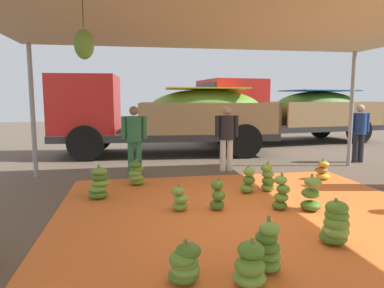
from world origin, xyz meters
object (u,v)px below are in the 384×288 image
banana_bunch_9 (336,224)px  banana_bunch_7 (217,196)px  banana_bunch_14 (248,181)px  worker_1 (359,129)px  banana_bunch_11 (250,266)px  banana_bunch_6 (99,184)px  banana_bunch_12 (268,248)px  banana_bunch_2 (136,174)px  banana_bunch_0 (185,264)px  banana_bunch_3 (180,200)px  cargo_truck_main (161,114)px  banana_bunch_4 (268,179)px  banana_bunch_10 (281,194)px  worker_0 (227,133)px  worker_2 (134,135)px  banana_bunch_1 (323,171)px  cargo_truck_far (286,110)px  banana_bunch_13 (311,195)px

banana_bunch_9 → banana_bunch_7: bearing=125.7°
banana_bunch_14 → worker_1: 4.76m
banana_bunch_11 → banana_bunch_6: bearing=116.8°
banana_bunch_12 → worker_1: (4.74, 5.35, 0.66)m
banana_bunch_2 → banana_bunch_14: banana_bunch_2 is taller
banana_bunch_0 → banana_bunch_3: (0.24, 2.10, -0.00)m
cargo_truck_main → banana_bunch_11: bearing=-89.0°
banana_bunch_7 → banana_bunch_14: bearing=47.5°
banana_bunch_7 → banana_bunch_12: bearing=-89.3°
banana_bunch_4 → banana_bunch_10: 1.09m
banana_bunch_4 → banana_bunch_14: banana_bunch_4 is taller
banana_bunch_7 → worker_0: 3.11m
banana_bunch_7 → worker_2: size_ratio=0.33×
banana_bunch_1 → cargo_truck_main: bearing=127.3°
cargo_truck_main → cargo_truck_far: size_ratio=0.93×
banana_bunch_0 → cargo_truck_far: cargo_truck_far is taller
banana_bunch_14 → cargo_truck_main: 5.09m
banana_bunch_0 → banana_bunch_6: bearing=108.9°
banana_bunch_2 → banana_bunch_7: bearing=-56.3°
banana_bunch_9 → cargo_truck_main: (-1.44, 7.19, 1.00)m
banana_bunch_11 → banana_bunch_12: 0.36m
banana_bunch_4 → worker_0: size_ratio=0.36×
cargo_truck_main → banana_bunch_9: bearing=-78.7°
banana_bunch_2 → banana_bunch_6: size_ratio=0.91×
banana_bunch_1 → banana_bunch_2: size_ratio=0.83×
cargo_truck_far → worker_1: size_ratio=4.64×
banana_bunch_4 → banana_bunch_7: 1.50m
banana_bunch_0 → banana_bunch_1: size_ratio=0.96×
banana_bunch_0 → banana_bunch_2: banana_bunch_2 is taller
worker_1 → banana_bunch_0: bearing=-135.9°
worker_1 → banana_bunch_14: bearing=-147.6°
banana_bunch_4 → cargo_truck_main: size_ratio=0.08×
banana_bunch_1 → banana_bunch_10: bearing=-134.1°
banana_bunch_12 → worker_1: bearing=48.5°
worker_0 → worker_2: same height
banana_bunch_4 → banana_bunch_12: banana_bunch_12 is taller
cargo_truck_main → banana_bunch_10: bearing=-77.1°
banana_bunch_0 → banana_bunch_4: bearing=55.8°
banana_bunch_12 → banana_bunch_1: bearing=53.3°
banana_bunch_11 → banana_bunch_14: banana_bunch_14 is taller
banana_bunch_3 → worker_2: size_ratio=0.28×
banana_bunch_1 → banana_bunch_13: size_ratio=0.78×
banana_bunch_1 → banana_bunch_6: 4.61m
worker_0 → worker_2: size_ratio=1.00×
banana_bunch_9 → banana_bunch_12: (-1.03, -0.49, -0.00)m
banana_bunch_4 → banana_bunch_7: size_ratio=1.10×
banana_bunch_4 → banana_bunch_12: size_ratio=0.99×
banana_bunch_10 → worker_2: 3.80m
banana_bunch_7 → banana_bunch_13: banana_bunch_13 is taller
worker_0 → banana_bunch_12: bearing=-100.6°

